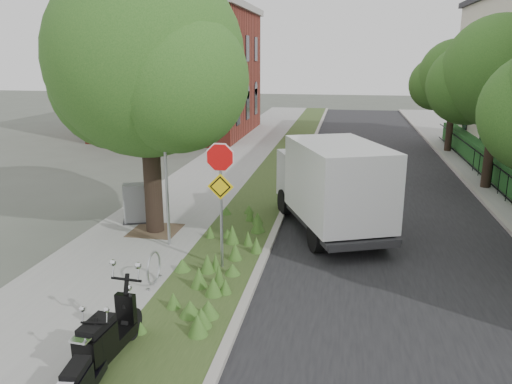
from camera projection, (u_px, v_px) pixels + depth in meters
ground at (275, 286)px, 11.55m from camera, size 120.00×120.00×0.00m
sidewalk_near at (211, 177)px, 21.75m from camera, size 3.50×60.00×0.12m
verge at (273, 179)px, 21.28m from camera, size 2.00×60.00×0.12m
kerb_near at (297, 180)px, 21.11m from camera, size 0.20×60.00×0.13m
road at (381, 185)px, 20.52m from camera, size 7.00×60.00×0.01m
kerb_far at (471, 188)px, 19.91m from camera, size 0.20×60.00×0.13m
street_tree_main at (144, 69)px, 13.70m from camera, size 6.21×5.54×7.66m
bare_post at (166, 174)px, 13.25m from camera, size 0.08×0.08×4.00m
bike_hoop at (154, 268)px, 11.31m from camera, size 0.06×0.78×0.77m
sign_assembly at (220, 180)px, 11.73m from camera, size 0.94×0.08×3.22m
fence_far at (492, 174)px, 19.63m from camera, size 0.04×24.00×1.00m
hedge_far at (511, 174)px, 19.51m from camera, size 1.00×24.00×1.10m
brick_building at (181, 71)px, 32.95m from camera, size 9.40×10.40×8.30m
far_tree_b at (496, 77)px, 18.74m from camera, size 4.83×4.31×6.56m
far_tree_c at (453, 79)px, 26.44m from camera, size 4.37×3.89×5.93m
scooter_near at (104, 342)px, 8.23m from camera, size 0.50×1.97×0.94m
scooter_far at (82, 383)px, 7.37m from camera, size 0.44×1.57×0.75m
box_truck at (332, 182)px, 14.69m from camera, size 3.81×5.60×2.37m
utility_cabinet at (137, 204)px, 15.52m from camera, size 1.06×0.89×1.21m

